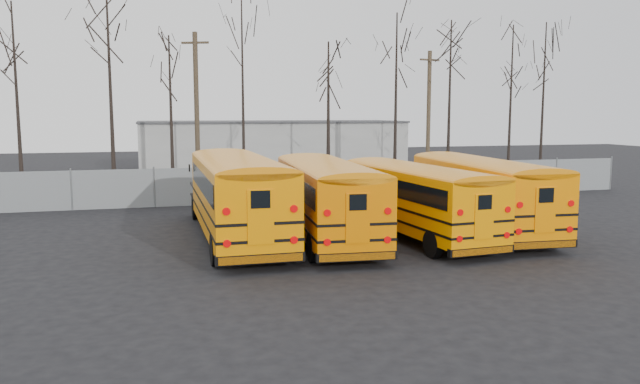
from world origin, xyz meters
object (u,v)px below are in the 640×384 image
object	(u,v)px
bus_d	(479,188)
bus_a	(237,190)
bus_c	(414,194)
utility_pole_left	(197,110)
bus_b	(325,193)
utility_pole_right	(429,116)

from	to	relation	value
bus_d	bus_a	bearing A→B (deg)	179.30
bus_c	utility_pole_left	xyz separation A→B (m)	(-6.99, 17.47, 3.30)
bus_b	utility_pole_right	distance (m)	20.54
utility_pole_left	utility_pole_right	xyz separation A→B (m)	(15.49, -0.48, -0.41)
bus_c	utility_pole_right	world-z (taller)	utility_pole_right
bus_d	bus_c	bearing A→B (deg)	-167.43
bus_b	bus_c	bearing A→B (deg)	-4.29
bus_b	bus_d	xyz separation A→B (m)	(6.57, -0.02, -0.02)
bus_c	utility_pole_right	bearing A→B (deg)	58.59
utility_pole_right	bus_b	bearing A→B (deg)	-139.98
bus_b	utility_pole_right	size ratio (longest dim) A/B	1.26
bus_a	bus_c	bearing A→B (deg)	-10.27
bus_a	bus_c	world-z (taller)	bus_a
bus_a	utility_pole_left	bearing A→B (deg)	90.92
bus_b	bus_d	bearing A→B (deg)	4.05
bus_b	bus_a	bearing A→B (deg)	172.07
bus_b	bus_c	world-z (taller)	bus_b
bus_a	utility_pole_left	size ratio (longest dim) A/B	1.22
bus_a	bus_d	distance (m)	9.90
bus_c	utility_pole_left	size ratio (longest dim) A/B	1.09
bus_d	utility_pole_left	size ratio (longest dim) A/B	1.14
bus_d	utility_pole_left	world-z (taller)	utility_pole_left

